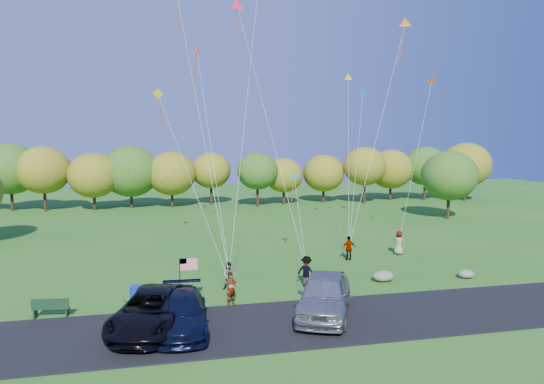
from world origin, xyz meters
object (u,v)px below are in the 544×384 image
Objects in this scene: minivan_navy at (182,312)px; flyer_b at (229,276)px; flyer_d at (349,248)px; minivan_silver at (324,295)px; park_bench at (51,307)px; minivan_dark at (153,310)px; flyer_e at (399,243)px; flyer_c at (306,271)px; trash_barrel at (136,295)px; flyer_a at (231,289)px.

minivan_navy reaches higher than flyer_b.
flyer_d is (12.11, 10.62, 0.01)m from minivan_navy.
minivan_silver is 3.39× the size of park_bench.
minivan_dark is 3.57× the size of park_bench.
minivan_silver is at bearing 5.38° from minivan_navy.
flyer_e is (9.58, 11.07, -0.17)m from minivan_silver.
flyer_e is 1.03× the size of park_bench.
park_bench is at bearing 167.19° from minivan_dark.
minivan_navy is 3.03× the size of flyer_e.
flyer_b is at bearing 28.04° from flyer_d.
flyer_c is 9.62m from trash_barrel.
minivan_dark reaches higher than flyer_b.
park_bench is (-4.85, 2.58, -0.41)m from minivan_dark.
park_bench is at bearing -167.40° from minivan_silver.
minivan_dark is 3.46× the size of flyer_e.
flyer_c is at bearing 44.25° from minivan_dark.
park_bench is (-8.73, -0.00, -0.35)m from flyer_a.
flyer_a is at bearing 50.74° from minivan_navy.
flyer_a is 8.74m from park_bench.
flyer_a reaches higher than park_bench.
flyer_a is 1.00× the size of flyer_d.
flyer_d is at bearing 52.58° from minivan_dark.
flyer_a is at bearing 48.72° from minivan_dark.
park_bench is 4.08m from trash_barrel.
flyer_e is (13.79, 8.48, 0.03)m from flyer_a.
trash_barrel is (-9.55, -1.04, -0.42)m from flyer_c.
park_bench is at bearing 145.32° from flyer_a.
trash_barrel is at bearing 63.51° from flyer_e.
flyer_a reaches higher than trash_barrel.
minivan_navy is 3.40× the size of flyer_b.
minivan_silver reaches higher than trash_barrel.
trash_barrel is (-2.21, 4.14, -0.37)m from minivan_navy.
flyer_c is 1.01× the size of flyer_e.
minivan_navy is 16.11m from flyer_d.
park_bench is (-13.46, -2.21, -0.39)m from flyer_c.
flyer_c is at bearing 48.36° from flyer_d.
trash_barrel is (-5.07, -1.47, -0.32)m from flyer_b.
flyer_e is 20.00m from trash_barrel.
minivan_navy is at bearing -152.91° from minivan_silver.
flyer_d reaches higher than trash_barrel.
minivan_silver is 3.29× the size of flyer_e.
flyer_c is 7.24m from flyer_d.
minivan_dark is 9.85m from flyer_c.
minivan_navy is 6.29m from flyer_b.
flyer_e reaches higher than trash_barrel.
minivan_silver reaches higher than flyer_b.
trash_barrel is (-14.32, -6.48, -0.38)m from flyer_d.
flyer_d is at bearing 39.98° from flyer_b.
flyer_c is 1.04× the size of park_bench.
flyer_a is 5.21m from flyer_c.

